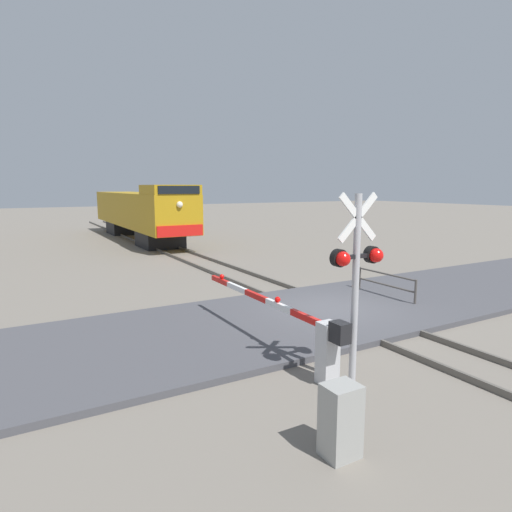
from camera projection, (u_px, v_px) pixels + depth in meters
ground_plane at (331, 313)px, 13.69m from camera, size 160.00×160.00×0.00m
rail_track_left at (313, 314)px, 13.33m from camera, size 0.08×80.00×0.15m
rail_track_right at (349, 308)px, 14.03m from camera, size 0.08×80.00×0.15m
road_surface at (331, 311)px, 13.68m from camera, size 36.00×5.68×0.15m
locomotive at (140, 211)px, 32.03m from camera, size 2.89×17.39×4.00m
crossing_signal at (357, 269)px, 8.43m from camera, size 1.18×0.33×3.82m
crossing_gate at (305, 331)px, 9.34m from camera, size 0.36×6.05×1.38m
utility_cabinet at (341, 421)px, 6.36m from camera, size 0.52×0.44×1.11m
guard_railing at (386, 282)px, 15.24m from camera, size 0.08×2.66×0.95m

